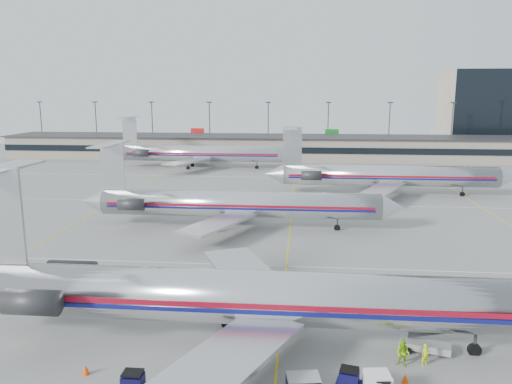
# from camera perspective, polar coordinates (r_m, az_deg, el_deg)

# --- Properties ---
(ground) EXTENTS (260.00, 260.00, 0.00)m
(ground) POSITION_cam_1_polar(r_m,az_deg,el_deg) (43.71, 3.05, -12.89)
(ground) COLOR gray
(ground) RESTS_ON ground
(apron_markings) EXTENTS (160.00, 0.15, 0.02)m
(apron_markings) POSITION_cam_1_polar(r_m,az_deg,el_deg) (52.99, 3.49, -8.47)
(apron_markings) COLOR silver
(apron_markings) RESTS_ON ground
(terminal) EXTENTS (162.00, 17.00, 6.25)m
(terminal) POSITION_cam_1_polar(r_m,az_deg,el_deg) (138.63, 4.71, 5.13)
(terminal) COLOR gray
(terminal) RESTS_ON ground
(light_mast_row) EXTENTS (163.60, 0.40, 15.28)m
(light_mast_row) POSITION_cam_1_polar(r_m,az_deg,el_deg) (152.16, 4.81, 7.72)
(light_mast_row) COLOR #38383D
(light_mast_row) RESTS_ON ground
(distant_building) EXTENTS (30.00, 20.00, 25.00)m
(distant_building) POSITION_cam_1_polar(r_m,az_deg,el_deg) (178.54, 25.44, 8.46)
(distant_building) COLOR tan
(distant_building) RESTS_ON ground
(jet_foreground) EXTENTS (48.72, 28.69, 12.75)m
(jet_foreground) POSITION_cam_1_polar(r_m,az_deg,el_deg) (36.12, -0.59, -11.84)
(jet_foreground) COLOR silver
(jet_foreground) RESTS_ON ground
(jet_second_row) EXTENTS (43.56, 25.65, 11.40)m
(jet_second_row) POSITION_cam_1_polar(r_m,az_deg,el_deg) (66.79, -2.68, -1.35)
(jet_second_row) COLOR silver
(jet_second_row) RESTS_ON ground
(jet_third_row) EXTENTS (44.09, 27.12, 12.06)m
(jet_third_row) POSITION_cam_1_polar(r_m,az_deg,el_deg) (91.33, 14.39, 1.85)
(jet_third_row) COLOR silver
(jet_third_row) RESTS_ON ground
(jet_back_row) EXTENTS (45.46, 27.96, 12.43)m
(jet_back_row) POSITION_cam_1_polar(r_m,az_deg,el_deg) (121.23, -6.60, 4.42)
(jet_back_row) COLOR silver
(jet_back_row) RESTS_ON ground
(tug_center) EXTENTS (2.25, 1.49, 1.68)m
(tug_center) POSITION_cam_1_polar(r_m,az_deg,el_deg) (32.59, 10.86, -20.61)
(tug_center) COLOR black
(tug_center) RESTS_ON ground
(cart_outer) EXTENTS (2.18, 1.65, 1.13)m
(cart_outer) POSITION_cam_1_polar(r_m,az_deg,el_deg) (32.39, 5.42, -21.01)
(cart_outer) COLOR black
(cart_outer) RESTS_ON ground
(belt_loader) EXTENTS (4.20, 2.13, 2.15)m
(belt_loader) POSITION_cam_1_polar(r_m,az_deg,el_deg) (38.49, 18.89, -16.10)
(belt_loader) COLOR gray
(belt_loader) RESTS_ON ground
(ramp_worker_near) EXTENTS (0.64, 0.53, 1.51)m
(ramp_worker_near) POSITION_cam_1_polar(r_m,az_deg,el_deg) (36.67, 18.78, -17.21)
(ramp_worker_near) COLOR #D4ED16
(ramp_worker_near) RESTS_ON ground
(ramp_worker_far) EXTENTS (1.15, 1.09, 1.89)m
(ramp_worker_far) POSITION_cam_1_polar(r_m,az_deg,el_deg) (36.04, 16.45, -17.25)
(ramp_worker_far) COLOR #84C412
(ramp_worker_far) RESTS_ON ground
(cone_right) EXTENTS (0.48, 0.48, 0.63)m
(cone_right) POSITION_cam_1_polar(r_m,az_deg,el_deg) (34.62, 16.69, -19.73)
(cone_right) COLOR #F24608
(cone_right) RESTS_ON ground
(cone_left) EXTENTS (0.59, 0.59, 0.68)m
(cone_left) POSITION_cam_1_polar(r_m,az_deg,el_deg) (35.87, -18.89, -18.66)
(cone_left) COLOR #F24608
(cone_left) RESTS_ON ground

